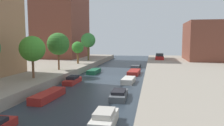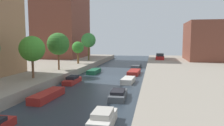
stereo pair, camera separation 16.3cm
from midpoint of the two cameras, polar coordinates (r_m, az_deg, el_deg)
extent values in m
plane|color=#28333D|center=(30.27, -0.92, -3.96)|extent=(84.00, 84.00, 0.00)
cube|color=gray|center=(36.25, -24.86, -2.05)|extent=(20.00, 64.00, 1.00)
cube|color=gray|center=(30.95, 27.50, -3.51)|extent=(20.00, 64.00, 1.00)
cube|color=brown|center=(55.40, -13.33, 14.55)|extent=(10.00, 13.36, 25.05)
cube|color=brown|center=(50.28, 24.56, 5.32)|extent=(10.00, 11.30, 8.10)
cylinder|color=brown|center=(25.94, -20.37, -1.22)|extent=(0.27, 0.27, 2.33)
sphere|color=#3F8D2B|center=(25.76, -20.55, 3.57)|extent=(2.87, 2.87, 2.87)
cylinder|color=brown|center=(31.92, -14.09, 0.59)|extent=(0.25, 0.25, 2.64)
sphere|color=#2E6B26|center=(31.79, -14.21, 4.95)|extent=(3.17, 3.17, 3.17)
cylinder|color=brown|center=(39.48, -9.15, 1.43)|extent=(0.35, 0.35, 2.21)
sphere|color=#307D28|center=(39.37, -9.20, 4.12)|extent=(2.13, 2.13, 2.13)
cylinder|color=brown|center=(45.61, -6.40, 2.70)|extent=(0.34, 0.34, 3.16)
sphere|color=#37873A|center=(45.53, -6.45, 6.03)|extent=(3.04, 3.04, 3.04)
cube|color=maroon|center=(48.81, 12.38, 1.41)|extent=(1.87, 4.32, 0.76)
cube|color=#1E2328|center=(48.43, 12.41, 2.19)|extent=(1.61, 2.39, 0.62)
cube|color=maroon|center=(20.42, -16.82, -8.26)|extent=(1.50, 4.54, 0.68)
cube|color=maroon|center=(26.90, -10.62, -4.75)|extent=(1.23, 3.55, 0.56)
cube|color=black|center=(26.98, -10.51, -3.73)|extent=(1.04, 1.95, 0.35)
cube|color=#195638|center=(34.32, -4.97, -2.23)|extent=(1.41, 3.83, 0.64)
cube|color=beige|center=(13.83, -2.32, -15.00)|extent=(1.36, 3.16, 0.69)
cube|color=#B2ADA3|center=(13.57, -2.43, -13.13)|extent=(1.15, 1.74, 0.33)
cube|color=#4C5156|center=(19.98, 1.64, -8.53)|extent=(1.49, 3.70, 0.53)
cube|color=black|center=(19.70, 1.55, -7.56)|extent=(1.23, 2.05, 0.26)
cube|color=beige|center=(26.83, 4.19, -4.60)|extent=(1.56, 3.31, 0.64)
cube|color=maroon|center=(33.54, 5.72, -2.45)|extent=(1.80, 4.52, 0.62)
cube|color=#4C5156|center=(40.75, 6.31, -0.92)|extent=(1.74, 3.50, 0.62)
camera|label=1|loc=(0.08, -90.14, -0.02)|focal=34.47mm
camera|label=2|loc=(0.08, 89.86, 0.02)|focal=34.47mm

